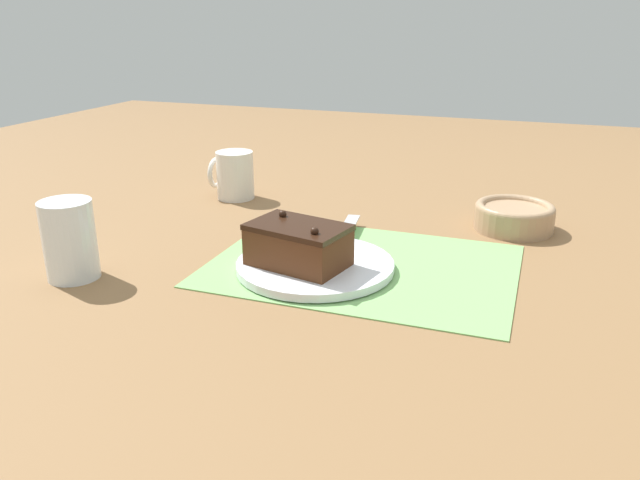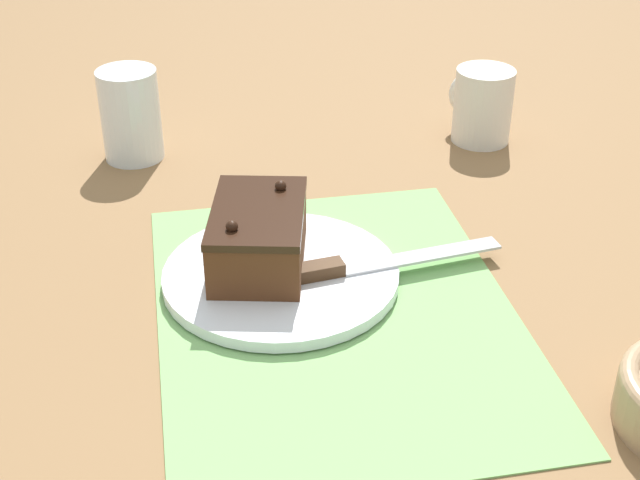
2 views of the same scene
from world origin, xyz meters
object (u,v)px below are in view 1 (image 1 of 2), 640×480
(cake_plate, at_px, (315,265))
(chocolate_cake, at_px, (298,244))
(drinking_glass, at_px, (70,240))
(coffee_mug, at_px, (234,175))
(serving_knife, at_px, (337,246))
(small_bowl, at_px, (514,216))

(cake_plate, xyz_separation_m, chocolate_cake, (0.02, 0.02, 0.04))
(chocolate_cake, height_order, drinking_glass, drinking_glass)
(cake_plate, distance_m, coffee_mug, 0.43)
(chocolate_cake, bearing_deg, cake_plate, -135.86)
(cake_plate, distance_m, serving_knife, 0.06)
(chocolate_cake, relative_size, serving_knife, 0.62)
(serving_knife, bearing_deg, cake_plate, -109.89)
(cake_plate, bearing_deg, coffee_mug, -46.61)
(cake_plate, distance_m, chocolate_cake, 0.05)
(serving_knife, relative_size, drinking_glass, 2.17)
(coffee_mug, bearing_deg, drinking_glass, 86.24)
(chocolate_cake, relative_size, small_bowl, 1.14)
(small_bowl, height_order, coffee_mug, coffee_mug)
(drinking_glass, relative_size, small_bowl, 0.84)
(chocolate_cake, xyz_separation_m, small_bowl, (-0.29, -0.32, -0.02))
(serving_knife, xyz_separation_m, coffee_mug, (0.31, -0.25, 0.03))
(serving_knife, bearing_deg, coffee_mug, 133.36)
(cake_plate, relative_size, coffee_mug, 2.41)
(chocolate_cake, distance_m, coffee_mug, 0.43)
(small_bowl, bearing_deg, chocolate_cake, 48.20)
(cake_plate, xyz_separation_m, drinking_glass, (0.33, 0.14, 0.05))
(drinking_glass, relative_size, coffee_mug, 1.19)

